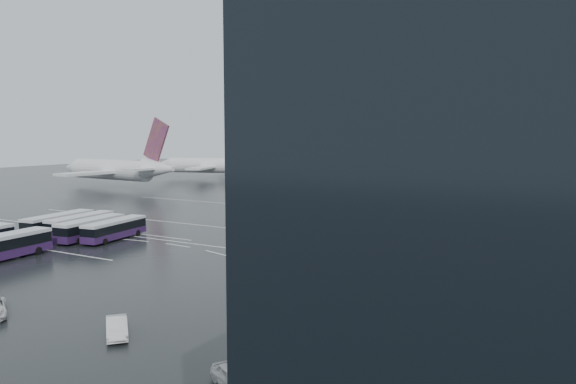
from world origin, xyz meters
The scene contains 23 objects.
ground centered at (0.00, 0.00, 0.00)m, with size 420.00×420.00×0.00m, color black.
lane_marking_near centered at (0.00, -2.00, 0.01)m, with size 120.00×0.25×0.01m, color white.
lane_marking_mid centered at (0.00, 12.00, 0.01)m, with size 120.00×0.25×0.01m, color white.
lane_marking_far centered at (0.00, 40.00, 0.01)m, with size 120.00×0.25×0.01m, color white.
bus_bay_line_south centered at (-24.00, -16.00, 0.01)m, with size 28.00×0.25×0.01m, color white.
bus_bay_line_north centered at (-24.00, 0.00, 0.01)m, with size 28.00×0.25×0.01m, color white.
airliner_main centered at (13.86, 28.94, 4.51)m, with size 52.44×45.36×18.02m.
airliner_gate_b centered at (8.57, 78.08, 5.36)m, with size 61.66×54.94×21.41m.
airliner_gate_c centered at (6.82, 125.75, 4.58)m, with size 51.33×47.38×18.31m.
jet_remote_west centered at (-83.69, 54.23, 5.45)m, with size 48.41×38.99×21.10m.
jet_remote_mid centered at (-80.58, 96.85, 4.79)m, with size 42.10×34.20×18.57m.
jet_remote_far centered at (-81.09, 126.63, 4.79)m, with size 42.68×34.46×18.56m.
bus_row_near_a centered at (-32.56, -6.72, 1.82)m, with size 4.90×13.74×3.31m.
bus_row_near_b centered at (-28.85, -5.34, 1.76)m, with size 4.65×13.32×3.21m.
bus_row_near_c centered at (-24.52, -6.99, 1.75)m, with size 4.57×13.23×3.19m.
bus_row_near_d centered at (-20.82, -5.50, 1.69)m, with size 4.66×12.79×3.08m.
bus_row_far_c centered at (-22.54, -23.05, 1.85)m, with size 4.49×13.92×3.37m.
van_curve_b centered at (25.24, -38.15, 0.71)m, with size 1.67×4.14×1.41m, color silver.
van_curve_c centered at (11.63, -35.37, 0.78)m, with size 1.65×4.74×1.56m, color silver.
floodlight_mast centered at (1.21, 2.00, 17.20)m, with size 2.10×2.10×27.34m.
gse_cart_belly_a centered at (20.88, 16.70, 0.58)m, with size 2.14×1.26×1.17m, color #B07417.
gse_cart_belly_c centered at (6.23, 19.47, 0.58)m, with size 2.14×1.26×1.17m, color #B07417.
gse_cart_belly_e centered at (18.16, 30.22, 0.69)m, with size 2.53×1.49×1.38m, color #B07417.
Camera 1 is at (46.05, -66.82, 16.59)m, focal length 35.00 mm.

